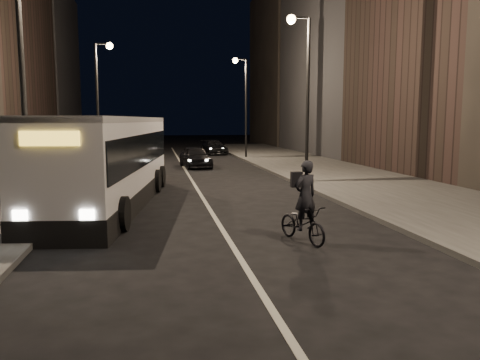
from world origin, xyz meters
name	(u,v)px	position (x,y,z in m)	size (l,w,h in m)	color
ground	(240,258)	(0.00, 0.00, 0.00)	(180.00, 180.00, 0.00)	black
sidewalk_right	(344,177)	(8.50, 14.00, 0.08)	(7.00, 70.00, 0.16)	#373735
sidewalk_left	(21,184)	(-8.50, 14.00, 0.08)	(7.00, 70.00, 0.16)	#373735
building_row_right	(368,33)	(16.00, 27.50, 10.50)	(8.00, 61.00, 21.00)	black
streetlight_right_mid	(303,76)	(5.33, 12.00, 5.36)	(1.20, 0.44, 8.12)	black
streetlight_right_far	(243,94)	(5.33, 28.00, 5.36)	(1.20, 0.44, 8.12)	black
streetlight_left_near	(31,45)	(-5.33, 4.00, 5.36)	(1.20, 0.44, 8.12)	black
streetlight_left_far	(101,88)	(-5.33, 22.00, 5.36)	(1.20, 0.44, 8.12)	black
city_bus	(110,158)	(-3.60, 7.75, 1.82)	(4.27, 12.62, 3.34)	white
cyclist_on_bicycle	(303,215)	(1.91, 1.12, 0.73)	(1.25, 2.02, 2.20)	black
car_near	(195,157)	(0.80, 21.52, 0.73)	(1.73, 4.30, 1.46)	black
car_mid	(136,151)	(-3.50, 30.23, 0.65)	(1.38, 3.95, 1.30)	#363638
car_far	(214,147)	(3.60, 33.62, 0.67)	(1.87, 4.61, 1.34)	black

